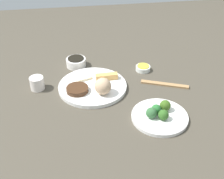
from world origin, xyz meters
TOP-DOWN VIEW (x-y plane):
  - tabletop at (0.00, 0.00)m, footprint 2.20×2.20m
  - main_plate at (-0.02, 0.05)m, footprint 0.29×0.29m
  - rice_scoop at (0.02, -0.02)m, footprint 0.07×0.07m
  - spring_roll at (0.05, 0.08)m, footprint 0.10×0.03m
  - crab_rangoon_wonton at (-0.05, 0.11)m, footprint 0.08×0.08m
  - stir_fry_heap at (-0.08, 0.01)m, footprint 0.09×0.09m
  - broccoli_plate at (0.21, -0.19)m, footprint 0.21×0.21m
  - broccoli_floret_0 at (0.17, -0.19)m, footprint 0.04×0.04m
  - broccoli_floret_1 at (0.20, -0.17)m, footprint 0.04×0.04m
  - broccoli_floret_2 at (0.21, -0.21)m, footprint 0.04×0.04m
  - broccoli_floret_3 at (0.24, -0.16)m, footprint 0.04×0.04m
  - soy_sauce_bowl at (-0.08, 0.25)m, footprint 0.09×0.09m
  - soy_sauce_bowl_liquid at (-0.08, 0.25)m, footprint 0.08×0.08m
  - sauce_ramekin_hot_mustard at (0.23, 0.16)m, footprint 0.07×0.07m
  - sauce_ramekin_hot_mustard_liquid at (0.23, 0.16)m, footprint 0.06×0.06m
  - teacup at (-0.25, 0.08)m, footprint 0.06×0.06m
  - chopsticks_pair at (0.29, 0.02)m, footprint 0.20×0.10m

SIDE VIEW (x-z plane):
  - tabletop at x=0.00m, z-range 0.00..0.02m
  - chopsticks_pair at x=0.29m, z-range 0.02..0.03m
  - broccoli_plate at x=0.21m, z-range 0.02..0.03m
  - main_plate at x=-0.02m, z-range 0.02..0.04m
  - sauce_ramekin_hot_mustard at x=0.23m, z-range 0.02..0.04m
  - soy_sauce_bowl at x=-0.08m, z-range 0.02..0.06m
  - crab_rangoon_wonton at x=-0.05m, z-range 0.04..0.05m
  - sauce_ramekin_hot_mustard_liquid at x=0.23m, z-range 0.04..0.05m
  - stir_fry_heap at x=-0.08m, z-range 0.04..0.06m
  - teacup at x=-0.25m, z-range 0.02..0.08m
  - spring_roll at x=0.05m, z-range 0.04..0.06m
  - broccoli_floret_1 at x=0.20m, z-range 0.03..0.07m
  - broccoli_floret_2 at x=0.21m, z-range 0.03..0.07m
  - broccoli_floret_0 at x=0.17m, z-range 0.03..0.07m
  - broccoli_floret_3 at x=0.24m, z-range 0.03..0.08m
  - soy_sauce_bowl_liquid at x=-0.08m, z-range 0.06..0.06m
  - rice_scoop at x=0.02m, z-range 0.04..0.10m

